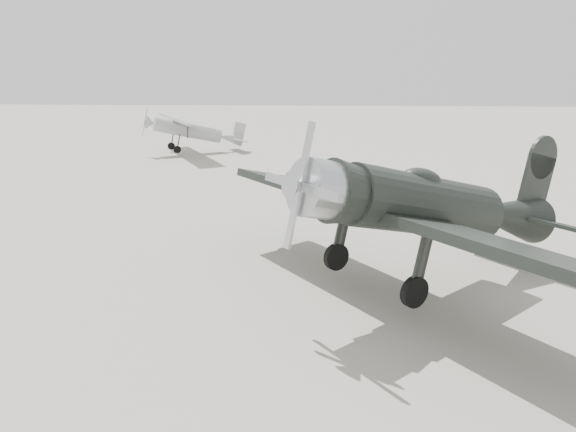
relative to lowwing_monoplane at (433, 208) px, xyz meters
name	(u,v)px	position (x,y,z in m)	size (l,w,h in m)	color
ground	(256,264)	(-4.99, 1.70, -2.29)	(160.00, 160.00, 0.00)	gray
lowwing_monoplane	(433,208)	(0.00, 0.00, 0.00)	(11.02, 12.11, 4.33)	black
highwing_monoplane	(192,128)	(-12.45, 25.27, -0.46)	(7.83, 9.94, 2.93)	#AFB1B5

